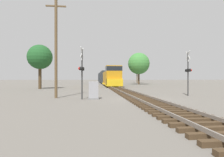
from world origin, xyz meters
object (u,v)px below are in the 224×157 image
Objects in this scene: crossing_signal_near at (82,70)px; tree_mid_background at (139,64)px; crossing_signal_far at (188,71)px; tree_far_right at (40,57)px; freight_train at (105,78)px; utility_pole at (56,47)px; tree_deep_background at (137,66)px; relay_cabinet at (94,90)px.

tree_mid_background reaches higher than crossing_signal_near.
crossing_signal_near is at bearing -112.25° from tree_mid_background.
crossing_signal_far is 0.62× the size of tree_far_right.
crossing_signal_near is (-5.00, -45.97, 0.46)m from freight_train.
tree_far_right reaches higher than freight_train.
utility_pole is at bearing -107.87° from crossing_signal_near.
crossing_signal_near is 0.48× the size of tree_mid_background.
tree_deep_background reaches higher than crossing_signal_near.
freight_train is 45.37m from utility_pole.
relay_cabinet is 0.16× the size of tree_mid_background.
freight_train is at bearing 130.15° from tree_mid_background.
tree_far_right is at bearing -126.99° from tree_deep_background.
tree_far_right reaches higher than relay_cabinet.
tree_far_right reaches higher than crossing_signal_far.
tree_deep_background is at bearing 67.50° from utility_pole.
tree_deep_background reaches higher than crossing_signal_far.
freight_train is 7.77× the size of tree_far_right.
utility_pole is at bearing -99.37° from freight_train.
crossing_signal_far is at bearing 2.42° from utility_pole.
crossing_signal_near is 52.14m from tree_deep_background.
tree_far_right reaches higher than crossing_signal_near.
tree_deep_background is (3.09, 14.06, 0.21)m from tree_mid_background.
crossing_signal_near is 3.44m from utility_pole.
tree_deep_background is at bearing 71.49° from relay_cabinet.
relay_cabinet is (-4.00, -45.89, -1.31)m from freight_train.
crossing_signal_far is (5.61, -44.14, 0.49)m from freight_train.
utility_pole reaches higher than tree_deep_background.
crossing_signal_far is at bearing -82.76° from freight_train.
crossing_signal_far is at bearing 10.35° from relay_cabinet.
freight_train is at bearing 85.02° from relay_cabinet.
utility_pole is at bearing 97.40° from crossing_signal_far.
relay_cabinet is at bearing -110.87° from tree_mid_background.
crossing_signal_far reaches higher than freight_train.
crossing_signal_near is 0.50× the size of utility_pole.
crossing_signal_near is at bearing 104.77° from crossing_signal_far.
freight_train is 33.31m from tree_far_right.
freight_train is 13.04× the size of crossing_signal_near.
tree_deep_background is (16.38, 48.93, 5.58)m from relay_cabinet.
freight_train is 13.45m from tree_deep_background.
freight_train is at bearing -166.21° from tree_deep_background.
tree_deep_background is (17.39, 49.01, 3.82)m from crossing_signal_near.
relay_cabinet is at bearing -108.51° from tree_deep_background.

